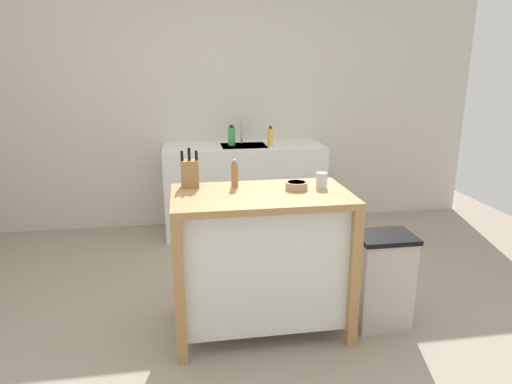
% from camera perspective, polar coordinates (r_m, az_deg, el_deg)
% --- Properties ---
extents(ground_plane, '(6.53, 6.53, 0.00)m').
position_cam_1_polar(ground_plane, '(3.03, -0.79, -17.48)').
color(ground_plane, gray).
rests_on(ground_plane, ground).
extents(wall_back, '(5.53, 0.10, 2.60)m').
position_cam_1_polar(wall_back, '(4.78, -4.92, 11.43)').
color(wall_back, beige).
rests_on(wall_back, ground).
extents(kitchen_island, '(1.07, 0.61, 0.91)m').
position_cam_1_polar(kitchen_island, '(2.86, 0.65, -7.93)').
color(kitchen_island, '#AD7F4C').
rests_on(kitchen_island, ground).
extents(knife_block, '(0.11, 0.09, 0.25)m').
position_cam_1_polar(knife_block, '(2.86, -8.31, 2.36)').
color(knife_block, '#9E7042').
rests_on(knife_block, kitchen_island).
extents(bowl_ceramic_wide, '(0.14, 0.14, 0.05)m').
position_cam_1_polar(bowl_ceramic_wide, '(2.80, 5.10, 0.84)').
color(bowl_ceramic_wide, tan).
rests_on(bowl_ceramic_wide, kitchen_island).
extents(drinking_cup, '(0.07, 0.07, 0.10)m').
position_cam_1_polar(drinking_cup, '(2.85, 8.24, 1.46)').
color(drinking_cup, silver).
rests_on(drinking_cup, kitchen_island).
extents(pepper_grinder, '(0.04, 0.04, 0.18)m').
position_cam_1_polar(pepper_grinder, '(2.84, -2.70, 2.30)').
color(pepper_grinder, '#9E7042').
rests_on(pepper_grinder, kitchen_island).
extents(trash_bin, '(0.36, 0.28, 0.63)m').
position_cam_1_polar(trash_bin, '(3.09, 15.53, -10.62)').
color(trash_bin, '#B7B2A8').
rests_on(trash_bin, ground).
extents(sink_counter, '(1.57, 0.60, 0.89)m').
position_cam_1_polar(sink_counter, '(4.60, -1.54, 0.49)').
color(sink_counter, silver).
rests_on(sink_counter, ground).
extents(sink_faucet, '(0.02, 0.02, 0.22)m').
position_cam_1_polar(sink_faucet, '(4.62, -1.82, 7.54)').
color(sink_faucet, '#B7BCC1').
rests_on(sink_faucet, sink_counter).
extents(bottle_dish_soap, '(0.05, 0.05, 0.19)m').
position_cam_1_polar(bottle_dish_soap, '(4.43, 1.81, 6.92)').
color(bottle_dish_soap, yellow).
rests_on(bottle_dish_soap, sink_counter).
extents(bottle_spray_cleaner, '(0.07, 0.07, 0.20)m').
position_cam_1_polar(bottle_spray_cleaner, '(4.48, -3.09, 7.02)').
color(bottle_spray_cleaner, green).
rests_on(bottle_spray_cleaner, sink_counter).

